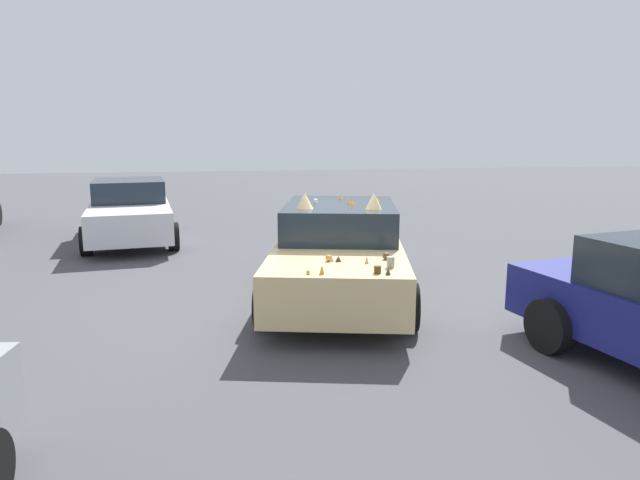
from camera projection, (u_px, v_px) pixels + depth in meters
name	position (u px, v px, depth m)	size (l,w,h in m)	color
ground_plane	(339.00, 296.00, 8.78)	(60.00, 60.00, 0.00)	#47474C
art_car_decorated	(339.00, 250.00, 8.73)	(5.00, 2.95, 1.64)	#D8BC7F
parked_sedan_row_back_center	(130.00, 211.00, 13.20)	(4.63, 2.33, 1.41)	silver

